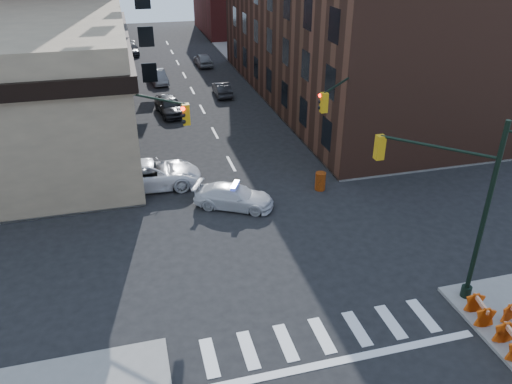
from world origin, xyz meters
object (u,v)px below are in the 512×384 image
police_car (234,196)px  barricade_nw_a (88,184)px  pickup (150,174)px  barrel_road (320,181)px  parked_car_enear (222,89)px  barrel_bank (150,173)px  barricade_se_a (480,310)px  parked_car_wnear (169,105)px  pedestrian_b (58,198)px  parked_car_wfar (158,77)px  pedestrian_a (75,191)px

police_car → barricade_nw_a: police_car is taller
pickup → barrel_road: size_ratio=5.44×
police_car → barricade_nw_a: size_ratio=3.59×
parked_car_enear → barrel_road: bearing=96.2°
barrel_bank → barricade_se_a: bearing=-54.2°
parked_car_wnear → parked_car_enear: parked_car_wnear is taller
pickup → pedestrian_b: pedestrian_b is taller
parked_car_enear → barrel_road: size_ratio=3.49×
police_car → pedestrian_b: 9.81m
barrel_bank → barricade_nw_a: barricade_nw_a is taller
police_car → barrel_road: (5.58, 0.74, -0.10)m
parked_car_wfar → barricade_nw_a: 24.28m
pedestrian_a → pedestrian_b: pedestrian_a is taller
pickup → barrel_bank: 0.94m
parked_car_wnear → barrel_bank: bearing=-109.5°
pedestrian_b → barricade_nw_a: size_ratio=1.23×
barricade_se_a → barrel_road: bearing=18.9°
pedestrian_a → barricade_nw_a: size_ratio=1.23×
pedestrian_b → barricade_nw_a: bearing=50.6°
pickup → pedestrian_a: pedestrian_a is taller
pedestrian_a → barricade_se_a: (16.24, -14.39, -0.34)m
pickup → pedestrian_b: bearing=111.9°
pickup → pedestrian_b: 5.59m
parked_car_wnear → barricade_se_a: size_ratio=4.00×
pickup → pedestrian_a: 4.51m
pickup → parked_car_wnear: bearing=-9.5°
parked_car_wnear → barrel_road: parked_car_wnear is taller
parked_car_wnear → pickup: bearing=-108.7°
parked_car_wnear → parked_car_wfar: parked_car_wnear is taller
barrel_road → barrel_bank: barrel_road is taller
pedestrian_a → barrel_road: (14.31, -1.79, -0.37)m
parked_car_wnear → barricade_se_a: 30.50m
barrel_road → barrel_bank: (-9.98, 3.92, -0.06)m
barricade_se_a → police_car: bearing=42.6°
parked_car_wfar → pedestrian_a: bearing=-112.2°
police_car → barricade_se_a: bearing=-120.3°
parked_car_wnear → pedestrian_a: pedestrian_a is taller
parked_car_enear → pedestrian_b: size_ratio=2.53×
parked_car_wfar → barricade_se_a: parked_car_wfar is taller
parked_car_wfar → barrel_road: (7.47, -26.57, -0.12)m
pedestrian_a → barrel_bank: size_ratio=1.57×
parked_car_wnear → parked_car_wfar: bearing=82.7°
pickup → pedestrian_b: size_ratio=3.93×
pickup → parked_car_enear: 19.35m
parked_car_enear → barrel_bank: parked_car_enear is taller
barrel_bank → barricade_se_a: barricade_se_a is taller
pedestrian_a → barricade_nw_a: pedestrian_a is taller
parked_car_wnear → pedestrian_a: bearing=-123.1°
parked_car_wnear → pedestrian_b: pedestrian_b is taller
parked_car_wnear → pedestrian_a: 16.22m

